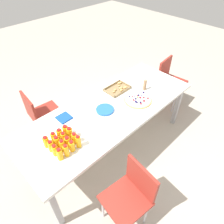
# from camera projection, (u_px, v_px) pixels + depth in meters

# --- Properties ---
(ground_plane) EXTENTS (12.00, 12.00, 0.00)m
(ground_plane) POSITION_uv_depth(u_px,v_px,m) (110.00, 147.00, 2.98)
(ground_plane) COLOR #B2A899
(party_table) EXTENTS (2.36, 0.90, 0.75)m
(party_table) POSITION_uv_depth(u_px,v_px,m) (109.00, 112.00, 2.52)
(party_table) COLOR white
(party_table) RESTS_ON ground_plane
(chair_end) EXTENTS (0.44, 0.44, 0.83)m
(chair_end) POSITION_uv_depth(u_px,v_px,m) (169.00, 79.00, 3.43)
(chair_end) COLOR maroon
(chair_end) RESTS_ON ground_plane
(chair_near_left) EXTENTS (0.45, 0.45, 0.83)m
(chair_near_left) POSITION_uv_depth(u_px,v_px,m) (131.00, 194.00, 1.93)
(chair_near_left) COLOR maroon
(chair_near_left) RESTS_ON ground_plane
(chair_far_left) EXTENTS (0.43, 0.43, 0.83)m
(chair_far_left) POSITION_uv_depth(u_px,v_px,m) (41.00, 113.00, 2.79)
(chair_far_left) COLOR maroon
(chair_far_left) RESTS_ON ground_plane
(juice_bottle_0) EXTENTS (0.06, 0.06, 0.14)m
(juice_bottle_0) POSITION_uv_depth(u_px,v_px,m) (60.00, 154.00, 1.89)
(juice_bottle_0) COLOR #F9AD14
(juice_bottle_0) RESTS_ON party_table
(juice_bottle_1) EXTENTS (0.05, 0.05, 0.15)m
(juice_bottle_1) POSITION_uv_depth(u_px,v_px,m) (66.00, 151.00, 1.91)
(juice_bottle_1) COLOR #F9AD14
(juice_bottle_1) RESTS_ON party_table
(juice_bottle_2) EXTENTS (0.06, 0.06, 0.13)m
(juice_bottle_2) POSITION_uv_depth(u_px,v_px,m) (72.00, 146.00, 1.96)
(juice_bottle_2) COLOR #F9AC14
(juice_bottle_2) RESTS_ON party_table
(juice_bottle_3) EXTENTS (0.05, 0.05, 0.15)m
(juice_bottle_3) POSITION_uv_depth(u_px,v_px,m) (78.00, 142.00, 1.99)
(juice_bottle_3) COLOR #F9AC14
(juice_bottle_3) RESTS_ON party_table
(juice_bottle_4) EXTENTS (0.06, 0.06, 0.13)m
(juice_bottle_4) POSITION_uv_depth(u_px,v_px,m) (55.00, 150.00, 1.93)
(juice_bottle_4) COLOR #FAAE14
(juice_bottle_4) RESTS_ON party_table
(juice_bottle_5) EXTENTS (0.05, 0.05, 0.14)m
(juice_bottle_5) POSITION_uv_depth(u_px,v_px,m) (62.00, 146.00, 1.96)
(juice_bottle_5) COLOR #F9AD14
(juice_bottle_5) RESTS_ON party_table
(juice_bottle_6) EXTENTS (0.06, 0.06, 0.13)m
(juice_bottle_6) POSITION_uv_depth(u_px,v_px,m) (68.00, 142.00, 2.00)
(juice_bottle_6) COLOR #FAAC14
(juice_bottle_6) RESTS_ON party_table
(juice_bottle_7) EXTENTS (0.06, 0.06, 0.13)m
(juice_bottle_7) POSITION_uv_depth(u_px,v_px,m) (75.00, 138.00, 2.04)
(juice_bottle_7) COLOR #F9AC14
(juice_bottle_7) RESTS_ON party_table
(juice_bottle_8) EXTENTS (0.06, 0.06, 0.13)m
(juice_bottle_8) POSITION_uv_depth(u_px,v_px,m) (51.00, 146.00, 1.96)
(juice_bottle_8) COLOR #FAAC14
(juice_bottle_8) RESTS_ON party_table
(juice_bottle_9) EXTENTS (0.06, 0.06, 0.14)m
(juice_bottle_9) POSITION_uv_depth(u_px,v_px,m) (57.00, 142.00, 2.00)
(juice_bottle_9) COLOR #FAAD14
(juice_bottle_9) RESTS_ON party_table
(juice_bottle_10) EXTENTS (0.05, 0.05, 0.14)m
(juice_bottle_10) POSITION_uv_depth(u_px,v_px,m) (64.00, 138.00, 2.04)
(juice_bottle_10) COLOR #FAAD14
(juice_bottle_10) RESTS_ON party_table
(juice_bottle_11) EXTENTS (0.06, 0.06, 0.15)m
(juice_bottle_11) POSITION_uv_depth(u_px,v_px,m) (70.00, 133.00, 2.08)
(juice_bottle_11) COLOR #FAAE14
(juice_bottle_11) RESTS_ON party_table
(juice_bottle_12) EXTENTS (0.06, 0.06, 0.14)m
(juice_bottle_12) POSITION_uv_depth(u_px,v_px,m) (46.00, 142.00, 2.00)
(juice_bottle_12) COLOR #F9AC14
(juice_bottle_12) RESTS_ON party_table
(juice_bottle_13) EXTENTS (0.05, 0.05, 0.14)m
(juice_bottle_13) POSITION_uv_depth(u_px,v_px,m) (54.00, 138.00, 2.04)
(juice_bottle_13) COLOR #FAAE14
(juice_bottle_13) RESTS_ON party_table
(juice_bottle_14) EXTENTS (0.06, 0.06, 0.13)m
(juice_bottle_14) POSITION_uv_depth(u_px,v_px,m) (60.00, 134.00, 2.08)
(juice_bottle_14) COLOR #F9AC14
(juice_bottle_14) RESTS_ON party_table
(juice_bottle_15) EXTENTS (0.06, 0.06, 0.13)m
(juice_bottle_15) POSITION_uv_depth(u_px,v_px,m) (66.00, 131.00, 2.12)
(juice_bottle_15) COLOR #FAAC14
(juice_bottle_15) RESTS_ON party_table
(fruit_pizza) EXTENTS (0.36, 0.36, 0.05)m
(fruit_pizza) POSITION_uv_depth(u_px,v_px,m) (138.00, 100.00, 2.58)
(fruit_pizza) COLOR tan
(fruit_pizza) RESTS_ON party_table
(snack_tray) EXTENTS (0.33, 0.23, 0.04)m
(snack_tray) POSITION_uv_depth(u_px,v_px,m) (118.00, 88.00, 2.77)
(snack_tray) COLOR olive
(snack_tray) RESTS_ON party_table
(plate_stack) EXTENTS (0.22, 0.22, 0.02)m
(plate_stack) POSITION_uv_depth(u_px,v_px,m) (105.00, 110.00, 2.44)
(plate_stack) COLOR blue
(plate_stack) RESTS_ON party_table
(napkin_stack) EXTENTS (0.15, 0.15, 0.02)m
(napkin_stack) POSITION_uv_depth(u_px,v_px,m) (64.00, 118.00, 2.34)
(napkin_stack) COLOR #194CA5
(napkin_stack) RESTS_ON party_table
(cardboard_tube) EXTENTS (0.04, 0.04, 0.15)m
(cardboard_tube) POSITION_uv_depth(u_px,v_px,m) (145.00, 85.00, 2.72)
(cardboard_tube) COLOR #9E7A56
(cardboard_tube) RESTS_ON party_table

